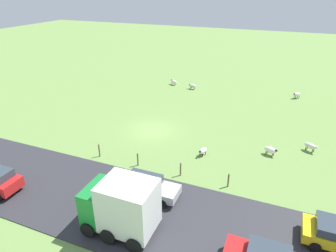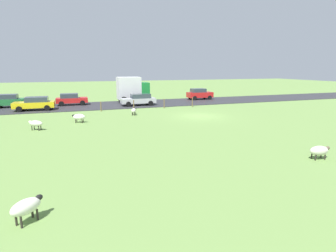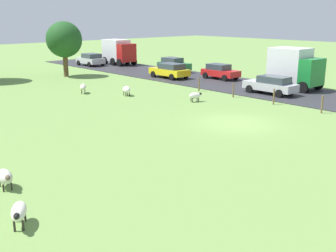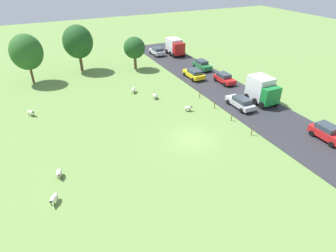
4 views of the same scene
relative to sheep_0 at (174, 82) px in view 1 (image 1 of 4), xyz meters
The scene contains 14 objects.
ground_plane 15.57m from the sheep_0, 13.04° to the left, with size 160.00×160.00×0.00m, color #6B8E47.
road_strip 26.70m from the sheep_0, ahead, with size 8.00×80.00×0.06m, color #2D2D33.
sheep_0 is the anchor object (origin of this frame).
sheep_1 17.25m from the sheep_0, 92.51° to the left, with size 1.01×1.07×0.80m.
sheep_2 3.35m from the sheep_0, 75.52° to the left, with size 0.66×1.20×0.75m.
sheep_3 21.86m from the sheep_0, 44.39° to the left, with size 0.89×1.23×0.80m.
sheep_4 20.46m from the sheep_0, 28.51° to the left, with size 1.10×0.72×0.71m.
sheep_5 23.01m from the sheep_0, 53.92° to the left, with size 0.99×1.22×0.79m.
fence_post_0 21.61m from the sheep_0, ahead, with size 0.12×0.12×1.21m, color brown.
fence_post_1 22.18m from the sheep_0, 13.52° to the left, with size 0.12×0.12×1.16m, color brown.
fence_post_2 23.36m from the sheep_0, 22.61° to the left, with size 0.12×0.12×1.16m, color brown.
fence_post_3 25.07m from the sheep_0, 30.65° to the left, with size 0.12×0.12×1.13m, color brown.
truck_1 29.41m from the sheep_0, 15.22° to the left, with size 2.80×4.34×3.57m.
car_1 25.92m from the sheep_0, 17.08° to the left, with size 1.92×4.47×1.50m.
Camera 1 is at (24.86, 11.97, 13.80)m, focal length 31.64 mm.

